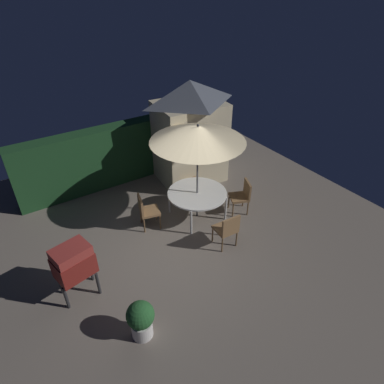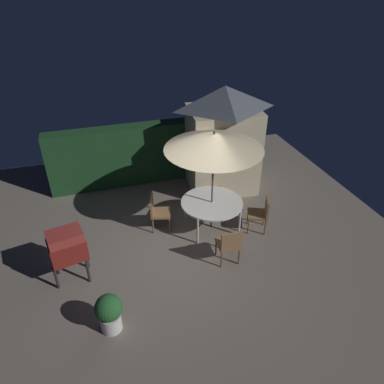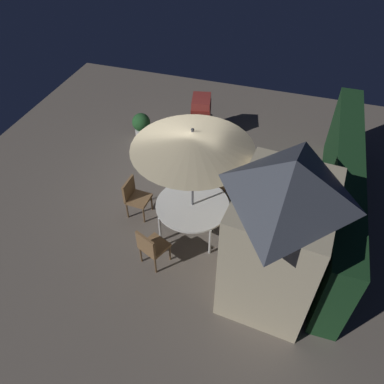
% 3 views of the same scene
% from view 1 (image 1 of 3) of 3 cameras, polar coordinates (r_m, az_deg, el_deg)
% --- Properties ---
extents(ground_plane, '(11.00, 11.00, 0.00)m').
position_cam_1_polar(ground_plane, '(7.85, -2.85, -9.44)').
color(ground_plane, '#6B6056').
extents(hedge_backdrop, '(5.52, 0.50, 1.78)m').
position_cam_1_polar(hedge_backdrop, '(10.00, -13.45, 6.17)').
color(hedge_backdrop, '#193D1E').
rests_on(hedge_backdrop, ground).
extents(garden_shed, '(2.10, 1.70, 2.98)m').
position_cam_1_polar(garden_shed, '(9.68, -0.37, 10.33)').
color(garden_shed, '#C6B793').
rests_on(garden_shed, ground).
extents(patio_table, '(1.50, 1.50, 0.73)m').
position_cam_1_polar(patio_table, '(8.35, 0.89, -0.35)').
color(patio_table, white).
rests_on(patio_table, ground).
extents(patio_umbrella, '(2.22, 2.22, 2.55)m').
position_cam_1_polar(patio_umbrella, '(7.56, 1.00, 9.93)').
color(patio_umbrella, '#4C4C51').
rests_on(patio_umbrella, ground).
extents(bbq_grill, '(0.79, 0.64, 1.20)m').
position_cam_1_polar(bbq_grill, '(6.68, -19.76, -11.37)').
color(bbq_grill, maroon).
rests_on(bbq_grill, ground).
extents(chair_near_shed, '(0.61, 0.61, 0.90)m').
position_cam_1_polar(chair_near_shed, '(8.72, 8.64, -0.46)').
color(chair_near_shed, olive).
rests_on(chair_near_shed, ground).
extents(chair_far_side, '(0.60, 0.60, 0.90)m').
position_cam_1_polar(chair_far_side, '(9.45, -0.79, 2.92)').
color(chair_far_side, olive).
rests_on(chair_far_side, ground).
extents(chair_toward_hedge, '(0.56, 0.56, 0.90)m').
position_cam_1_polar(chair_toward_hedge, '(8.16, -7.91, -3.03)').
color(chair_toward_hedge, olive).
rests_on(chair_toward_hedge, ground).
extents(chair_toward_house, '(0.48, 0.49, 0.90)m').
position_cam_1_polar(chair_toward_house, '(7.57, 6.11, -6.27)').
color(chair_toward_house, olive).
rests_on(chair_toward_house, ground).
extents(potted_plant_by_shed, '(0.49, 0.49, 0.79)m').
position_cam_1_polar(potted_plant_by_shed, '(6.10, -8.81, -20.80)').
color(potted_plant_by_shed, silver).
rests_on(potted_plant_by_shed, ground).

